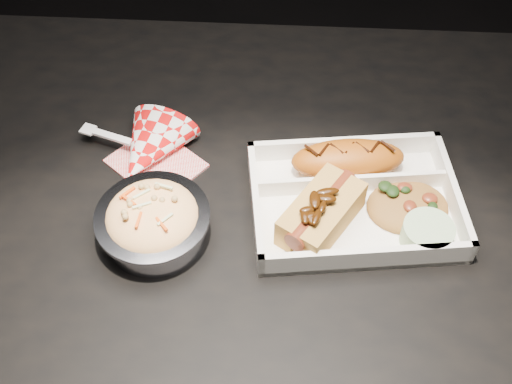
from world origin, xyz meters
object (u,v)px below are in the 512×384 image
dining_table (263,264)px  fried_pastry (348,159)px  hotdog (322,211)px  food_tray (353,203)px  foil_coleslaw_cup (153,221)px  napkin_fork (148,150)px

dining_table → fried_pastry: size_ratio=8.29×
hotdog → dining_table: bearing=121.1°
food_tray → hotdog: bearing=-149.2°
foil_coleslaw_cup → food_tray: bearing=13.2°
fried_pastry → dining_table: bearing=-140.2°
napkin_fork → hotdog: bearing=-5.8°
hotdog → napkin_fork: 0.25m
dining_table → food_tray: bearing=15.6°
dining_table → fried_pastry: bearing=39.8°
dining_table → food_tray: 0.15m
dining_table → napkin_fork: napkin_fork is taller
dining_table → foil_coleslaw_cup: (-0.13, -0.03, 0.12)m
napkin_fork → dining_table: bearing=-14.0°
dining_table → fried_pastry: (0.10, 0.09, 0.12)m
dining_table → napkin_fork: 0.21m
foil_coleslaw_cup → napkin_fork: bearing=102.7°
foil_coleslaw_cup → napkin_fork: same height
foil_coleslaw_cup → napkin_fork: (-0.03, 0.12, -0.01)m
hotdog → foil_coleslaw_cup: bearing=129.3°
fried_pastry → foil_coleslaw_cup: size_ratio=1.07×
dining_table → hotdog: (0.07, -0.00, 0.12)m
food_tray → foil_coleslaw_cup: (-0.24, -0.06, 0.02)m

